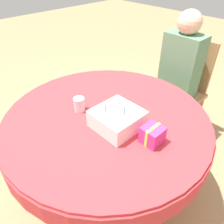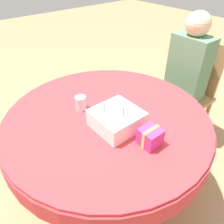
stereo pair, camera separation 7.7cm
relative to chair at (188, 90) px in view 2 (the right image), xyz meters
name	(u,v)px [view 2 (the right image)]	position (x,y,z in m)	size (l,w,h in m)	color
ground_plane	(108,185)	(0.04, -1.01, -0.52)	(12.00, 12.00, 0.00)	#A37F56
dining_table	(107,126)	(0.04, -1.01, 0.13)	(1.31, 1.31, 0.73)	#BC3338
chair	(188,90)	(0.00, 0.00, 0.00)	(0.45, 0.45, 0.96)	#A37A4C
person	(186,72)	(0.00, -0.10, 0.21)	(0.32, 0.29, 1.22)	#DBB293
birthday_cake	(117,119)	(0.16, -1.03, 0.27)	(0.25, 0.25, 0.16)	white
drinking_glass	(81,103)	(-0.12, -1.09, 0.26)	(0.07, 0.07, 0.09)	silver
gift_box	(150,137)	(0.39, -0.99, 0.26)	(0.11, 0.11, 0.10)	#D13384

